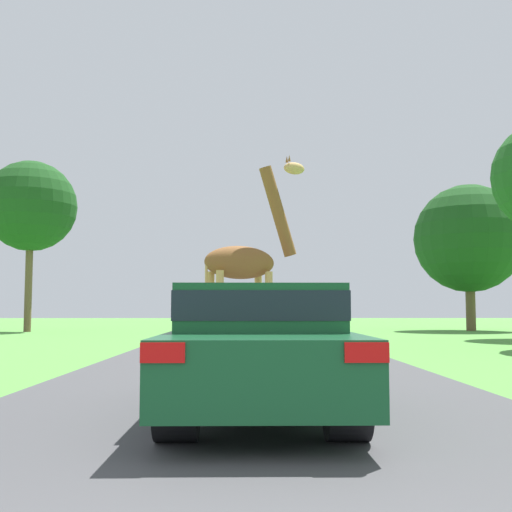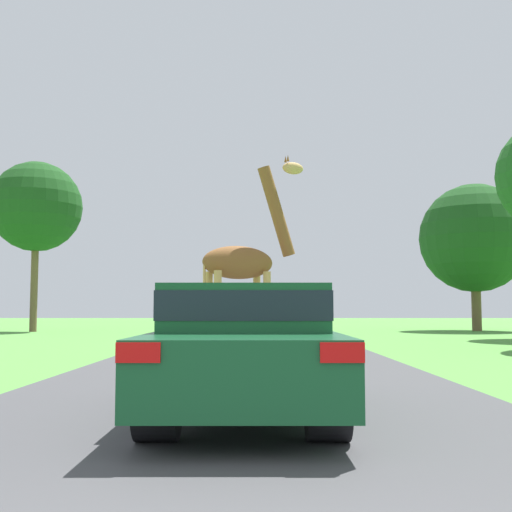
{
  "view_description": "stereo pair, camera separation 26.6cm",
  "coord_description": "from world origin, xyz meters",
  "px_view_note": "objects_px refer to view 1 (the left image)",
  "views": [
    {
      "loc": [
        -0.09,
        -1.7,
        1.2
      ],
      "look_at": [
        0.13,
        13.3,
        2.43
      ],
      "focal_mm": 45.0,
      "sensor_mm": 36.0,
      "label": 1
    },
    {
      "loc": [
        0.18,
        -1.7,
        1.2
      ],
      "look_at": [
        0.13,
        13.3,
        2.43
      ],
      "focal_mm": 45.0,
      "sensor_mm": 36.0,
      "label": 2
    }
  ],
  "objects_px": {
    "car_queue_right": "(230,317)",
    "car_queue_left": "(269,320)",
    "tree_centre_back": "(31,207)",
    "car_lead_maroon": "(259,345)",
    "tree_right_cluster": "(469,239)",
    "giraffe_near_road": "(247,263)"
  },
  "relations": [
    {
      "from": "giraffe_near_road",
      "to": "car_queue_left",
      "type": "relative_size",
      "value": 1.1
    },
    {
      "from": "car_queue_left",
      "to": "tree_centre_back",
      "type": "distance_m",
      "value": 14.84
    },
    {
      "from": "car_queue_left",
      "to": "tree_right_cluster",
      "type": "bearing_deg",
      "value": 32.09
    },
    {
      "from": "giraffe_near_road",
      "to": "car_queue_left",
      "type": "distance_m",
      "value": 12.82
    },
    {
      "from": "giraffe_near_road",
      "to": "car_lead_maroon",
      "type": "relative_size",
      "value": 1.08
    },
    {
      "from": "car_lead_maroon",
      "to": "tree_right_cluster",
      "type": "bearing_deg",
      "value": 66.31
    },
    {
      "from": "giraffe_near_road",
      "to": "car_lead_maroon",
      "type": "distance_m",
      "value": 7.92
    },
    {
      "from": "car_queue_right",
      "to": "car_queue_left",
      "type": "height_order",
      "value": "car_queue_right"
    },
    {
      "from": "tree_right_cluster",
      "to": "car_queue_right",
      "type": "bearing_deg",
      "value": -170.03
    },
    {
      "from": "giraffe_near_road",
      "to": "tree_centre_back",
      "type": "xyz_separation_m",
      "value": [
        -11.37,
        18.49,
        4.29
      ]
    },
    {
      "from": "car_lead_maroon",
      "to": "car_queue_right",
      "type": "xyz_separation_m",
      "value": [
        -0.96,
        25.22,
        -0.02
      ]
    },
    {
      "from": "tree_centre_back",
      "to": "tree_right_cluster",
      "type": "xyz_separation_m",
      "value": [
        23.58,
        1.24,
        -1.52
      ]
    },
    {
      "from": "tree_centre_back",
      "to": "tree_right_cluster",
      "type": "bearing_deg",
      "value": 3.01
    },
    {
      "from": "car_lead_maroon",
      "to": "car_queue_right",
      "type": "bearing_deg",
      "value": 92.17
    },
    {
      "from": "car_queue_right",
      "to": "tree_centre_back",
      "type": "relative_size",
      "value": 0.46
    },
    {
      "from": "car_lead_maroon",
      "to": "tree_right_cluster",
      "type": "height_order",
      "value": "tree_right_cluster"
    },
    {
      "from": "car_lead_maroon",
      "to": "car_queue_left",
      "type": "bearing_deg",
      "value": 87.63
    },
    {
      "from": "car_queue_left",
      "to": "tree_right_cluster",
      "type": "distance_m",
      "value": 13.94
    },
    {
      "from": "car_queue_left",
      "to": "tree_centre_back",
      "type": "bearing_deg",
      "value": 154.85
    },
    {
      "from": "giraffe_near_road",
      "to": "tree_right_cluster",
      "type": "bearing_deg",
      "value": 124.52
    },
    {
      "from": "tree_right_cluster",
      "to": "car_lead_maroon",
      "type": "bearing_deg",
      "value": -113.69
    },
    {
      "from": "car_lead_maroon",
      "to": "tree_right_cluster",
      "type": "distance_m",
      "value": 30.35
    }
  ]
}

